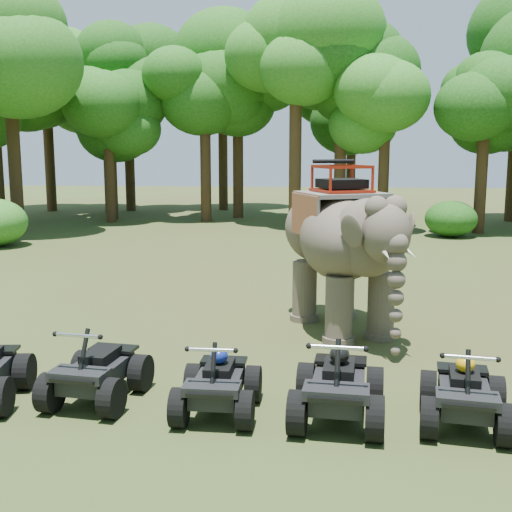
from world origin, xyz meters
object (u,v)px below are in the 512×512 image
object	(u,v)px
atv_1	(96,362)
atv_2	(218,375)
elephant	(342,247)
atv_4	(465,385)
atv_3	(338,377)

from	to	relation	value
atv_1	atv_2	bearing A→B (deg)	-1.51
elephant	atv_4	world-z (taller)	elephant
atv_4	elephant	bearing A→B (deg)	116.74
atv_3	atv_2	bearing A→B (deg)	-177.75
atv_1	atv_3	xyz separation A→B (m)	(3.73, -0.37, 0.03)
atv_2	atv_3	size ratio (longest dim) A/B	0.90
atv_2	atv_4	size ratio (longest dim) A/B	0.97
elephant	atv_3	distance (m)	4.97
atv_1	atv_2	xyz separation A→B (m)	(1.96, -0.29, -0.04)
atv_4	atv_1	bearing A→B (deg)	-175.44
atv_4	atv_3	bearing A→B (deg)	-171.83
atv_4	atv_2	bearing A→B (deg)	-172.89
atv_2	atv_4	bearing A→B (deg)	-0.90
elephant	atv_2	xyz separation A→B (m)	(-1.96, -4.75, -1.23)
atv_2	atv_3	bearing A→B (deg)	-1.97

